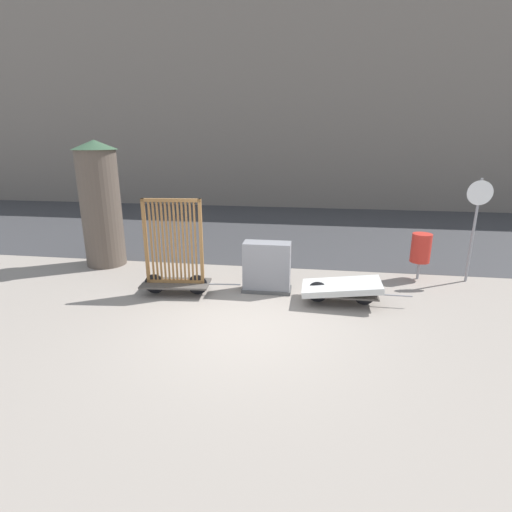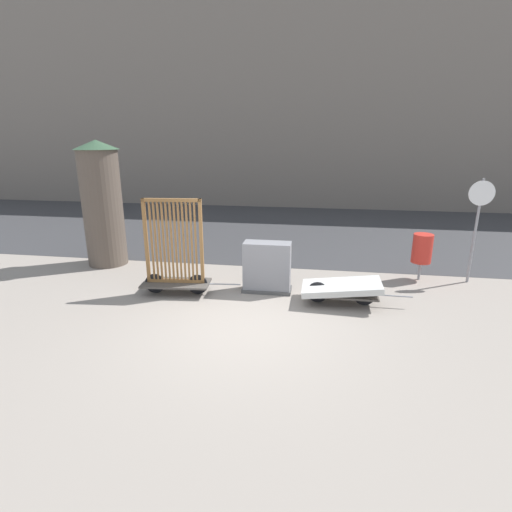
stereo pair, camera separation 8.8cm
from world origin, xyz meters
name	(u,v)px [view 1 (the left image)]	position (x,y,z in m)	size (l,w,h in m)	color
ground_plane	(245,327)	(0.00, 0.00, 0.00)	(60.00, 60.00, 0.00)	gray
road_strip	(282,229)	(0.00, 8.22, 0.00)	(56.00, 9.36, 0.01)	#38383A
building_facade	(295,102)	(0.00, 14.89, 5.00)	(48.00, 4.00, 9.99)	slate
bike_cart_with_bedframe	(175,261)	(-1.81, 1.38, 0.78)	(2.22, 0.82, 2.15)	#4C4742
bike_cart_with_mattress	(341,288)	(1.82, 1.38, 0.35)	(2.27, 0.87, 0.54)	#4C4742
utility_cabinet	(267,269)	(0.18, 1.84, 0.53)	(1.11, 0.50, 1.15)	#4C4C4C
trash_bin	(421,248)	(3.80, 3.19, 0.79)	(0.47, 0.47, 1.15)	gray
sign_post	(476,216)	(4.93, 3.18, 1.63)	(0.57, 0.06, 2.50)	gray
advertising_column	(101,203)	(-4.44, 3.19, 1.69)	(1.17, 1.17, 3.32)	brown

